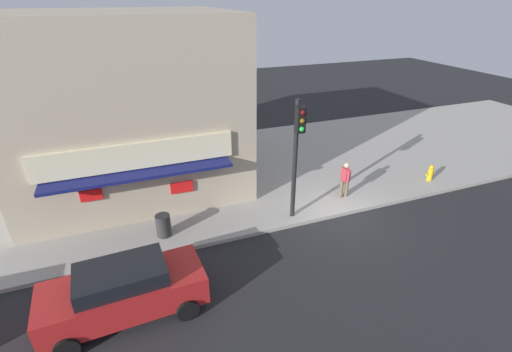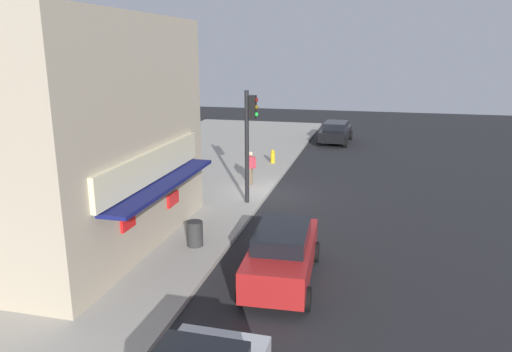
# 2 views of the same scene
# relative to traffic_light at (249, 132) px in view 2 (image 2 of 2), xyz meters

# --- Properties ---
(ground_plane) EXTENTS (65.35, 65.35, 0.00)m
(ground_plane) POSITION_rel_traffic_light_xyz_m (1.94, -0.49, -3.24)
(ground_plane) COLOR #232326
(sidewalk) EXTENTS (43.56, 10.89, 0.16)m
(sidewalk) POSITION_rel_traffic_light_xyz_m (1.94, 4.96, -3.16)
(sidewalk) COLOR #A39E93
(sidewalk) RESTS_ON ground_plane
(corner_building) EXTENTS (9.29, 8.57, 7.50)m
(corner_building) POSITION_rel_traffic_light_xyz_m (-5.54, 5.65, 0.66)
(corner_building) COLOR tan
(corner_building) RESTS_ON sidewalk
(traffic_light) EXTENTS (0.32, 0.58, 4.79)m
(traffic_light) POSITION_rel_traffic_light_xyz_m (0.00, 0.00, 0.00)
(traffic_light) COLOR black
(traffic_light) RESTS_ON sidewalk
(fire_hydrant) EXTENTS (0.50, 0.26, 0.79)m
(fire_hydrant) POSITION_rel_traffic_light_xyz_m (7.58, 0.58, -2.70)
(fire_hydrant) COLOR gold
(fire_hydrant) RESTS_ON sidewalk
(trash_can) EXTENTS (0.54, 0.54, 0.85)m
(trash_can) POSITION_rel_traffic_light_xyz_m (-5.05, 0.59, -2.65)
(trash_can) COLOR #2D2D2D
(trash_can) RESTS_ON sidewalk
(pedestrian) EXTENTS (0.43, 0.55, 1.64)m
(pedestrian) POSITION_rel_traffic_light_xyz_m (2.78, 0.67, -2.19)
(pedestrian) COLOR brown
(pedestrian) RESTS_ON sidewalk
(parked_car_red) EXTENTS (4.47, 2.12, 1.66)m
(parked_car_red) POSITION_rel_traffic_light_xyz_m (-6.57, -2.68, -2.37)
(parked_car_red) COLOR #AD1E1E
(parked_car_red) RESTS_ON ground_plane
(parked_car_black) EXTENTS (4.58, 2.27, 1.50)m
(parked_car_black) POSITION_rel_traffic_light_xyz_m (15.61, -2.37, -2.45)
(parked_car_black) COLOR black
(parked_car_black) RESTS_ON ground_plane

